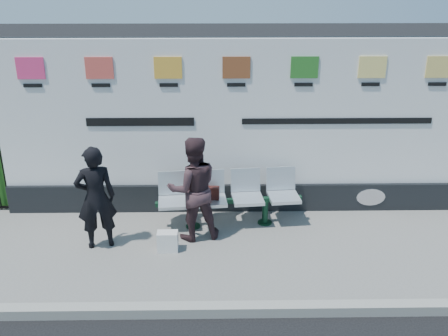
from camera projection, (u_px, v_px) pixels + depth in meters
The scene contains 8 objects.
pavement at pixel (206, 250), 7.78m from camera, with size 14.00×3.00×0.12m, color slate.
kerb at pixel (204, 310), 6.39m from camera, with size 14.00×0.18×0.14m, color gray.
billboard at pixel (236, 140), 8.55m from camera, with size 8.00×0.30×3.00m.
bench at pixel (229, 211), 8.34m from camera, with size 2.33×0.60×0.50m, color silver, non-canonical shape.
woman_left at pixel (96, 198), 7.50m from camera, with size 0.60×0.39×1.63m, color black.
woman_right at pixel (193, 189), 7.75m from camera, with size 0.82×0.64×1.69m, color #3A252A.
handbag_brown at pixel (211, 193), 8.17m from camera, with size 0.27×0.12×0.21m, color black.
carrier_bag_white at pixel (168, 241), 7.60m from camera, with size 0.31×0.19×0.31m, color silver.
Camera 1 is at (0.17, -4.28, 4.10)m, focal length 40.00 mm.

